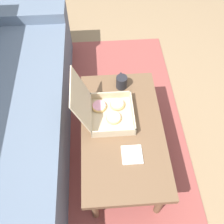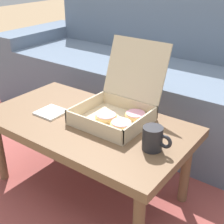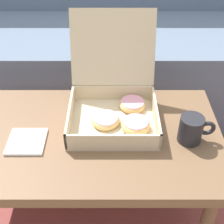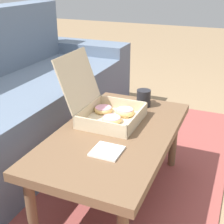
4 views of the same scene
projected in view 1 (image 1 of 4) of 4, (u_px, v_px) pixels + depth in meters
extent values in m
plane|color=#937756|center=(117.00, 156.00, 1.96)|extent=(12.00, 12.00, 0.00)
cube|color=#994742|center=(77.00, 159.00, 1.95)|extent=(2.62, 1.69, 0.01)
cube|color=slate|center=(24.00, 147.00, 1.75)|extent=(2.02, 0.55, 0.45)
cube|color=slate|center=(27.00, 34.00, 2.36)|extent=(0.24, 0.75, 0.54)
cube|color=brown|center=(122.00, 131.00, 1.66)|extent=(0.94, 0.52, 0.04)
cylinder|color=brown|center=(160.00, 203.00, 1.59)|extent=(0.04, 0.04, 0.35)
cylinder|color=brown|center=(142.00, 98.00, 2.07)|extent=(0.04, 0.04, 0.35)
cylinder|color=brown|center=(95.00, 207.00, 1.58)|extent=(0.04, 0.04, 0.35)
cylinder|color=brown|center=(91.00, 100.00, 2.05)|extent=(0.04, 0.04, 0.35)
cube|color=beige|center=(112.00, 116.00, 1.70)|extent=(0.30, 0.27, 0.01)
cube|color=beige|center=(133.00, 112.00, 1.68)|extent=(0.30, 0.01, 0.06)
cube|color=beige|center=(91.00, 114.00, 1.67)|extent=(0.30, 0.01, 0.06)
cube|color=beige|center=(114.00, 133.00, 1.59)|extent=(0.01, 0.27, 0.06)
cube|color=beige|center=(110.00, 95.00, 1.76)|extent=(0.01, 0.27, 0.06)
cube|color=beige|center=(81.00, 99.00, 1.53)|extent=(0.30, 0.10, 0.26)
torus|color=#E5BC75|center=(114.00, 118.00, 1.67)|extent=(0.10, 0.10, 0.03)
cylinder|color=pink|center=(114.00, 117.00, 1.66)|extent=(0.09, 0.09, 0.01)
torus|color=#E5BC75|center=(117.00, 104.00, 1.73)|extent=(0.10, 0.10, 0.03)
cylinder|color=pink|center=(117.00, 103.00, 1.72)|extent=(0.08, 0.08, 0.02)
torus|color=#E5BC75|center=(99.00, 106.00, 1.72)|extent=(0.10, 0.10, 0.03)
cylinder|color=pink|center=(99.00, 106.00, 1.72)|extent=(0.09, 0.09, 0.01)
cylinder|color=#232328|center=(122.00, 82.00, 1.81)|extent=(0.08, 0.08, 0.09)
torus|color=#232328|center=(121.00, 76.00, 1.84)|extent=(0.06, 0.01, 0.06)
cube|color=white|center=(132.00, 155.00, 1.54)|extent=(0.12, 0.12, 0.01)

